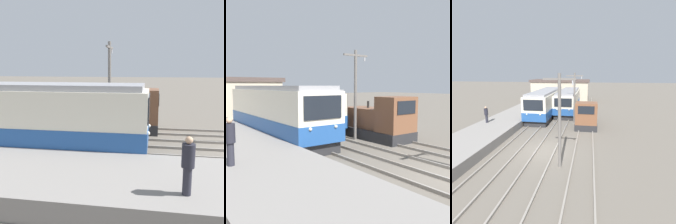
{
  "view_description": "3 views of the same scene",
  "coord_description": "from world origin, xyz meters",
  "views": [
    {
      "loc": [
        -14.91,
        5.22,
        4.54
      ],
      "look_at": [
        1.29,
        7.89,
        1.68
      ],
      "focal_mm": 42.0,
      "sensor_mm": 36.0,
      "label": 1
    },
    {
      "loc": [
        -9.76,
        -5.61,
        3.72
      ],
      "look_at": [
        0.29,
        8.19,
        1.98
      ],
      "focal_mm": 42.0,
      "sensor_mm": 36.0,
      "label": 2
    },
    {
      "loc": [
        3.53,
        -12.59,
        6.11
      ],
      "look_at": [
        0.44,
        8.12,
        1.37
      ],
      "focal_mm": 28.0,
      "sensor_mm": 36.0,
      "label": 3
    }
  ],
  "objects": [
    {
      "name": "platform_left",
      "position": [
        -6.25,
        0.0,
        0.4
      ],
      "size": [
        4.5,
        54.0,
        0.8
      ],
      "primitive_type": "cube",
      "color": "gray",
      "rests_on": "ground"
    },
    {
      "name": "track_left",
      "position": [
        -2.6,
        0.0,
        0.07
      ],
      "size": [
        1.54,
        60.0,
        0.14
      ],
      "color": "gray",
      "rests_on": "ground"
    },
    {
      "name": "commuter_train_left",
      "position": [
        -2.6,
        11.39,
        1.72
      ],
      "size": [
        2.84,
        11.92,
        3.71
      ],
      "color": "#28282B",
      "rests_on": "ground"
    },
    {
      "name": "commuter_train_center",
      "position": [
        0.2,
        14.62,
        1.6
      ],
      "size": [
        2.84,
        11.73,
        3.42
      ],
      "color": "#28282B",
      "rests_on": "ground"
    },
    {
      "name": "shunting_locomotive",
      "position": [
        3.2,
        7.31,
        1.21
      ],
      "size": [
        2.4,
        5.32,
        3.0
      ],
      "color": "#28282B",
      "rests_on": "ground"
    },
    {
      "name": "catenary_mast_mid",
      "position": [
        1.71,
        8.11,
        3.35
      ],
      "size": [
        2.0,
        0.2,
        6.08
      ],
      "color": "slate",
      "rests_on": "ground"
    },
    {
      "name": "person_on_platform",
      "position": [
        -7.44,
        4.22,
        1.77
      ],
      "size": [
        0.38,
        0.38,
        1.77
      ],
      "color": "#282833",
      "rests_on": "platform_left"
    }
  ]
}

